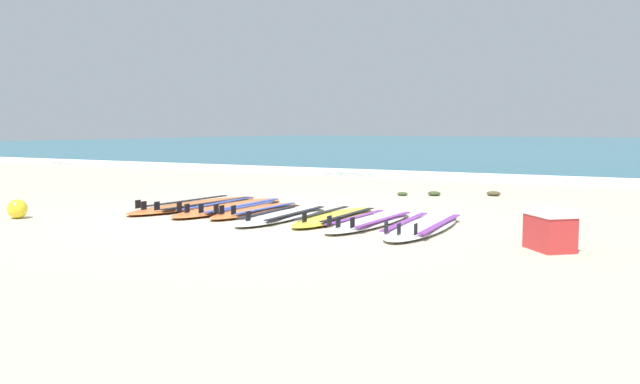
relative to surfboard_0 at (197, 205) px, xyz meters
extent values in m
plane|color=#B7AD93|center=(1.38, -0.37, -0.04)|extent=(80.00, 80.00, 0.00)
cube|color=#23667A|center=(1.38, 36.19, 0.01)|extent=(80.00, 60.00, 0.10)
cube|color=white|center=(1.38, 6.72, 0.02)|extent=(80.00, 1.06, 0.11)
ellipsoid|color=orange|center=(0.00, 0.00, 0.00)|extent=(0.78, 2.55, 0.07)
cube|color=black|center=(-0.23, 0.02, 0.04)|extent=(0.19, 1.77, 0.01)
cube|color=black|center=(0.23, -0.01, 0.04)|extent=(0.19, 1.77, 0.01)
cube|color=black|center=(-0.06, -0.98, 0.09)|extent=(0.02, 0.09, 0.11)
cube|color=black|center=(-0.23, -0.91, 0.09)|extent=(0.02, 0.09, 0.11)
cube|color=black|center=(0.12, -0.93, 0.09)|extent=(0.02, 0.09, 0.11)
ellipsoid|color=orange|center=(0.58, 0.02, 0.00)|extent=(0.72, 2.47, 0.07)
cube|color=#334CB2|center=(0.36, 0.01, 0.04)|extent=(0.16, 1.71, 0.01)
cube|color=#334CB2|center=(0.80, 0.03, 0.04)|extent=(0.16, 1.71, 0.01)
cube|color=black|center=(0.62, -0.93, 0.09)|extent=(0.02, 0.09, 0.11)
cube|color=black|center=(0.45, -0.88, 0.09)|extent=(0.02, 0.09, 0.11)
cube|color=black|center=(0.78, -0.87, 0.09)|extent=(0.02, 0.09, 0.11)
ellipsoid|color=orange|center=(1.09, -0.11, 0.00)|extent=(0.49, 1.91, 0.07)
cube|color=#334CB2|center=(0.92, -0.11, 0.04)|extent=(0.08, 1.33, 0.01)
cube|color=#334CB2|center=(1.26, -0.11, 0.04)|extent=(0.08, 1.33, 0.01)
cube|color=black|center=(1.09, -0.85, 0.09)|extent=(0.01, 0.09, 0.11)
cube|color=black|center=(0.96, -0.79, 0.09)|extent=(0.01, 0.09, 0.11)
cube|color=black|center=(1.22, -0.79, 0.09)|extent=(0.01, 0.09, 0.11)
ellipsoid|color=white|center=(1.66, -0.36, 0.00)|extent=(0.62, 2.09, 0.07)
cube|color=black|center=(1.48, -0.37, 0.04)|extent=(0.15, 1.45, 0.01)
cube|color=black|center=(1.85, -0.35, 0.04)|extent=(0.15, 1.45, 0.01)
cube|color=black|center=(1.70, -1.17, 0.09)|extent=(0.02, 0.09, 0.11)
ellipsoid|color=yellow|center=(2.29, -0.16, 0.00)|extent=(0.55, 2.01, 0.07)
cube|color=black|center=(2.11, -0.17, 0.04)|extent=(0.11, 1.40, 0.01)
cube|color=black|center=(2.47, -0.16, 0.04)|extent=(0.11, 1.40, 0.01)
cube|color=black|center=(2.31, -0.94, 0.09)|extent=(0.01, 0.09, 0.11)
ellipsoid|color=silver|center=(2.83, -0.32, 0.00)|extent=(0.53, 2.03, 0.07)
cube|color=purple|center=(2.65, -0.32, 0.04)|extent=(0.09, 1.41, 0.01)
cube|color=purple|center=(3.01, -0.33, 0.04)|extent=(0.09, 1.41, 0.01)
cube|color=black|center=(2.82, -1.11, 0.09)|extent=(0.01, 0.09, 0.11)
cube|color=black|center=(2.68, -1.05, 0.09)|extent=(0.01, 0.09, 0.11)
cube|color=black|center=(2.96, -1.05, 0.09)|extent=(0.01, 0.09, 0.11)
ellipsoid|color=white|center=(3.49, -0.36, 0.00)|extent=(0.72, 2.26, 0.07)
cube|color=purple|center=(3.29, -0.38, 0.04)|extent=(0.19, 1.56, 0.01)
cube|color=purple|center=(3.69, -0.35, 0.04)|extent=(0.19, 1.56, 0.01)
cube|color=black|center=(3.55, -1.23, 0.09)|extent=(0.02, 0.09, 0.11)
cube|color=black|center=(3.39, -1.18, 0.09)|extent=(0.02, 0.09, 0.11)
cube|color=black|center=(3.70, -1.15, 0.09)|extent=(0.02, 0.09, 0.11)
cube|color=red|center=(4.93, -0.99, 0.12)|extent=(0.52, 0.53, 0.32)
cube|color=white|center=(4.93, -0.99, 0.31)|extent=(0.54, 0.55, 0.06)
sphere|color=yellow|center=(-1.20, -1.97, 0.08)|extent=(0.24, 0.24, 0.24)
ellipsoid|color=#384723|center=(2.42, 3.12, 0.00)|extent=(0.21, 0.17, 0.08)
ellipsoid|color=#384723|center=(1.96, 2.87, -0.01)|extent=(0.18, 0.14, 0.06)
ellipsoid|color=#4C4228|center=(3.28, 3.57, 0.00)|extent=(0.23, 0.18, 0.08)
camera|label=1|loc=(5.95, -7.20, 1.09)|focal=36.81mm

